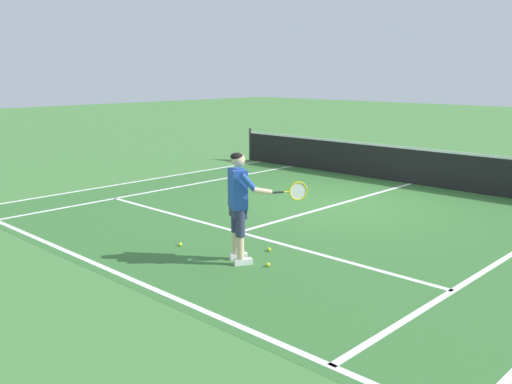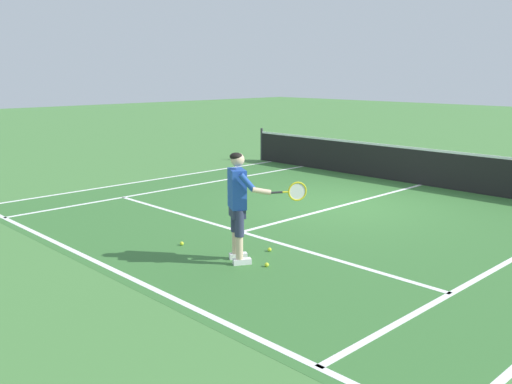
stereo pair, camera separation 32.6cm
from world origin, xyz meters
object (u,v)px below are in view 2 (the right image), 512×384
Objects in this scene: tennis_ball_by_baseline at (182,243)px; tennis_ball_mid_court at (270,250)px; tennis_player at (239,200)px; tennis_ball_near_feet at (267,265)px.

tennis_ball_by_baseline is 1.00× the size of tennis_ball_mid_court.
tennis_player is 1.19m from tennis_ball_mid_court.
tennis_ball_mid_court is (-0.03, 0.70, -0.96)m from tennis_player.
tennis_ball_near_feet is 1.79m from tennis_ball_by_baseline.
tennis_ball_near_feet is at bearing 8.69° from tennis_ball_by_baseline.
tennis_ball_mid_court is at bearing 131.30° from tennis_ball_near_feet.
tennis_player is 1.62m from tennis_ball_by_baseline.
tennis_player is at bearing 5.95° from tennis_ball_by_baseline.
tennis_ball_by_baseline is at bearing -174.05° from tennis_player.
tennis_ball_by_baseline is 1.53m from tennis_ball_mid_court.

